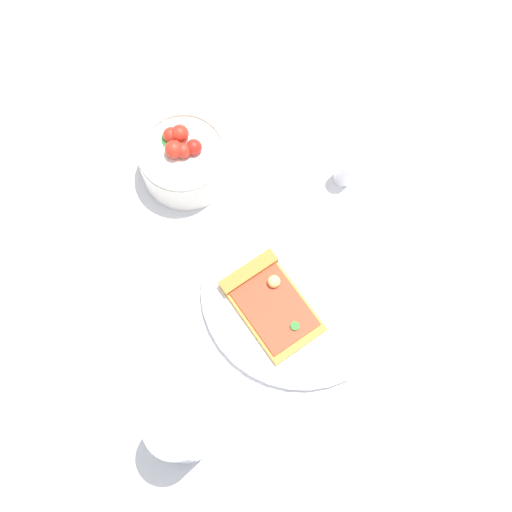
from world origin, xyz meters
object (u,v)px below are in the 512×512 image
at_px(plate, 301,289).
at_px(salad_bowl, 184,159).
at_px(pizza_slice_main, 268,299).
at_px(pepper_shaker, 346,168).
at_px(soda_glass, 183,431).

distance_m(plate, salad_bowl, 0.24).
relative_size(pizza_slice_main, pepper_shaker, 2.25).
distance_m(pizza_slice_main, pepper_shaker, 0.22).
height_order(plate, soda_glass, soda_glass).
height_order(plate, pizza_slice_main, pizza_slice_main).
xyz_separation_m(pizza_slice_main, pepper_shaker, (-0.04, -0.21, 0.01)).
bearing_deg(salad_bowl, pepper_shaker, -163.71).
xyz_separation_m(plate, pizza_slice_main, (0.04, 0.03, 0.01)).
distance_m(pizza_slice_main, salad_bowl, 0.23).
height_order(plate, pepper_shaker, pepper_shaker).
bearing_deg(pepper_shaker, soda_glass, 78.70).
xyz_separation_m(pizza_slice_main, salad_bowl, (0.18, -0.15, 0.02)).
bearing_deg(plate, soda_glass, 71.53).
bearing_deg(soda_glass, plate, -108.47).
bearing_deg(salad_bowl, soda_glass, 111.53).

